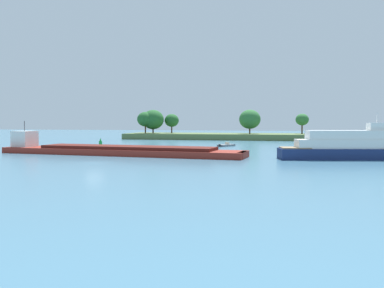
{
  "coord_description": "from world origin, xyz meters",
  "views": [
    {
      "loc": [
        23.91,
        -47.37,
        5.37
      ],
      "look_at": [
        7.43,
        25.3,
        1.2
      ],
      "focal_mm": 36.77,
      "sensor_mm": 36.0,
      "label": 1
    }
  ],
  "objects": [
    {
      "name": "white_riverboat",
      "position": [
        34.67,
        13.03,
        1.81
      ],
      "size": [
        22.53,
        8.25,
        6.67
      ],
      "color": "navy",
      "rests_on": "ground"
    },
    {
      "name": "channel_buoy_red",
      "position": [
        -26.44,
        19.24,
        0.81
      ],
      "size": [
        0.7,
        0.7,
        1.9
      ],
      "color": "red",
      "rests_on": "ground"
    },
    {
      "name": "treeline_island",
      "position": [
        9.04,
        74.55,
        2.31
      ],
      "size": [
        75.72,
        16.83,
        9.29
      ],
      "color": "#566B3D",
      "rests_on": "ground"
    },
    {
      "name": "cargo_barge",
      "position": [
        -3.16,
        12.87,
        0.8
      ],
      "size": [
        42.55,
        10.25,
        5.58
      ],
      "color": "maroon",
      "rests_on": "ground"
    },
    {
      "name": "fishing_skiff",
      "position": [
        12.08,
        39.09,
        0.24
      ],
      "size": [
        3.74,
        4.81,
        0.93
      ],
      "color": "slate",
      "rests_on": "ground"
    },
    {
      "name": "ground_plane",
      "position": [
        0.0,
        0.0,
        0.0
      ],
      "size": [
        400.0,
        400.0,
        0.0
      ],
      "primitive_type": "plane",
      "color": "teal"
    },
    {
      "name": "channel_buoy_green",
      "position": [
        -14.3,
        31.25,
        0.81
      ],
      "size": [
        0.7,
        0.7,
        1.9
      ],
      "color": "green",
      "rests_on": "ground"
    }
  ]
}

